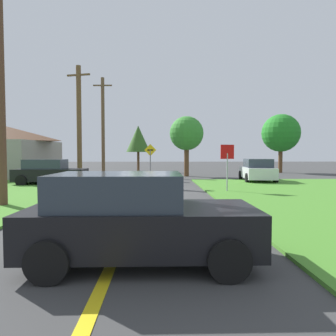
{
  "coord_description": "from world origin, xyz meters",
  "views": [
    {
      "loc": [
        0.85,
        -16.24,
        1.97
      ],
      "look_at": [
        1.42,
        2.59,
        1.08
      ],
      "focal_mm": 32.12,
      "sensor_mm": 36.0,
      "label": 1
    }
  ],
  "objects_px": {
    "car_behind_on_main_road": "(136,219)",
    "barn": "(3,151)",
    "utility_pole_mid": "(79,122)",
    "stop_sign": "(227,159)",
    "car_on_crossroad": "(257,170)",
    "utility_pole_near": "(0,79)",
    "oak_tree_left": "(138,139)",
    "direction_sign": "(150,158)",
    "parked_car_near_building": "(50,172)",
    "utility_pole_far": "(103,125)",
    "oak_tree_right": "(281,133)",
    "pine_tree_center": "(187,134)"
  },
  "relations": [
    {
      "from": "direction_sign",
      "to": "oak_tree_left",
      "type": "distance_m",
      "value": 12.18
    },
    {
      "from": "stop_sign",
      "to": "car_on_crossroad",
      "type": "bearing_deg",
      "value": -132.49
    },
    {
      "from": "car_on_crossroad",
      "to": "utility_pole_mid",
      "type": "height_order",
      "value": "utility_pole_mid"
    },
    {
      "from": "car_on_crossroad",
      "to": "barn",
      "type": "bearing_deg",
      "value": 84.21
    },
    {
      "from": "car_on_crossroad",
      "to": "direction_sign",
      "type": "distance_m",
      "value": 7.82
    },
    {
      "from": "stop_sign",
      "to": "oak_tree_right",
      "type": "bearing_deg",
      "value": -131.96
    },
    {
      "from": "car_on_crossroad",
      "to": "oak_tree_left",
      "type": "xyz_separation_m",
      "value": [
        -9.35,
        13.31,
        2.87
      ]
    },
    {
      "from": "utility_pole_far",
      "to": "utility_pole_near",
      "type": "bearing_deg",
      "value": -91.32
    },
    {
      "from": "utility_pole_far",
      "to": "parked_car_near_building",
      "type": "bearing_deg",
      "value": -98.8
    },
    {
      "from": "car_behind_on_main_road",
      "to": "oak_tree_left",
      "type": "height_order",
      "value": "oak_tree_left"
    },
    {
      "from": "barn",
      "to": "pine_tree_center",
      "type": "bearing_deg",
      "value": 2.68
    },
    {
      "from": "car_on_crossroad",
      "to": "direction_sign",
      "type": "xyz_separation_m",
      "value": [
        -7.64,
        1.42,
        0.88
      ]
    },
    {
      "from": "utility_pole_mid",
      "to": "barn",
      "type": "relative_size",
      "value": 1.01
    },
    {
      "from": "parked_car_near_building",
      "to": "oak_tree_left",
      "type": "height_order",
      "value": "oak_tree_left"
    },
    {
      "from": "pine_tree_center",
      "to": "stop_sign",
      "type": "bearing_deg",
      "value": -84.51
    },
    {
      "from": "car_on_crossroad",
      "to": "utility_pole_far",
      "type": "height_order",
      "value": "utility_pole_far"
    },
    {
      "from": "car_behind_on_main_road",
      "to": "barn",
      "type": "relative_size",
      "value": 0.49
    },
    {
      "from": "car_behind_on_main_road",
      "to": "oak_tree_left",
      "type": "bearing_deg",
      "value": 94.17
    },
    {
      "from": "stop_sign",
      "to": "utility_pole_near",
      "type": "relative_size",
      "value": 0.27
    },
    {
      "from": "parked_car_near_building",
      "to": "oak_tree_left",
      "type": "distance_m",
      "value": 16.12
    },
    {
      "from": "direction_sign",
      "to": "barn",
      "type": "bearing_deg",
      "value": 166.17
    },
    {
      "from": "utility_pole_mid",
      "to": "pine_tree_center",
      "type": "distance_m",
      "value": 9.23
    },
    {
      "from": "utility_pole_far",
      "to": "direction_sign",
      "type": "height_order",
      "value": "utility_pole_far"
    },
    {
      "from": "utility_pole_mid",
      "to": "utility_pole_far",
      "type": "height_order",
      "value": "utility_pole_far"
    },
    {
      "from": "stop_sign",
      "to": "oak_tree_right",
      "type": "xyz_separation_m",
      "value": [
        9.2,
        15.73,
        2.41
      ]
    },
    {
      "from": "oak_tree_left",
      "to": "barn",
      "type": "distance_m",
      "value": 13.99
    },
    {
      "from": "utility_pole_near",
      "to": "utility_pole_far",
      "type": "bearing_deg",
      "value": 88.68
    },
    {
      "from": "car_on_crossroad",
      "to": "oak_tree_left",
      "type": "distance_m",
      "value": 16.52
    },
    {
      "from": "utility_pole_far",
      "to": "direction_sign",
      "type": "xyz_separation_m",
      "value": [
        4.75,
        -6.74,
        -3.05
      ]
    },
    {
      "from": "utility_pole_far",
      "to": "oak_tree_right",
      "type": "distance_m",
      "value": 18.18
    },
    {
      "from": "parked_car_near_building",
      "to": "barn",
      "type": "distance_m",
      "value": 8.97
    },
    {
      "from": "parked_car_near_building",
      "to": "utility_pole_far",
      "type": "xyz_separation_m",
      "value": [
        1.55,
        10.03,
        3.93
      ]
    },
    {
      "from": "car_behind_on_main_road",
      "to": "parked_car_near_building",
      "type": "height_order",
      "value": "same"
    },
    {
      "from": "utility_pole_far",
      "to": "barn",
      "type": "relative_size",
      "value": 1.12
    },
    {
      "from": "barn",
      "to": "oak_tree_right",
      "type": "bearing_deg",
      "value": 11.76
    },
    {
      "from": "utility_pole_mid",
      "to": "utility_pole_near",
      "type": "bearing_deg",
      "value": -89.83
    },
    {
      "from": "oak_tree_right",
      "to": "oak_tree_left",
      "type": "bearing_deg",
      "value": 167.1
    },
    {
      "from": "car_behind_on_main_road",
      "to": "oak_tree_left",
      "type": "xyz_separation_m",
      "value": [
        -1.94,
        29.09,
        2.88
      ]
    },
    {
      "from": "parked_car_near_building",
      "to": "oak_tree_right",
      "type": "xyz_separation_m",
      "value": [
        19.64,
        11.74,
        3.32
      ]
    },
    {
      "from": "car_behind_on_main_road",
      "to": "utility_pole_mid",
      "type": "bearing_deg",
      "value": 108.11
    },
    {
      "from": "car_behind_on_main_road",
      "to": "utility_pole_far",
      "type": "distance_m",
      "value": 24.76
    },
    {
      "from": "car_behind_on_main_road",
      "to": "parked_car_near_building",
      "type": "relative_size",
      "value": 0.93
    },
    {
      "from": "stop_sign",
      "to": "oak_tree_left",
      "type": "height_order",
      "value": "oak_tree_left"
    },
    {
      "from": "utility_pole_near",
      "to": "utility_pole_far",
      "type": "height_order",
      "value": "utility_pole_far"
    },
    {
      "from": "stop_sign",
      "to": "parked_car_near_building",
      "type": "relative_size",
      "value": 0.56
    },
    {
      "from": "utility_pole_mid",
      "to": "oak_tree_right",
      "type": "xyz_separation_m",
      "value": [
        18.53,
        8.71,
        -0.15
      ]
    },
    {
      "from": "stop_sign",
      "to": "utility_pole_mid",
      "type": "bearing_deg",
      "value": -48.58
    },
    {
      "from": "utility_pole_near",
      "to": "utility_pole_mid",
      "type": "bearing_deg",
      "value": 90.17
    },
    {
      "from": "utility_pole_far",
      "to": "oak_tree_right",
      "type": "height_order",
      "value": "utility_pole_far"
    },
    {
      "from": "car_behind_on_main_road",
      "to": "oak_tree_left",
      "type": "distance_m",
      "value": 29.29
    }
  ]
}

